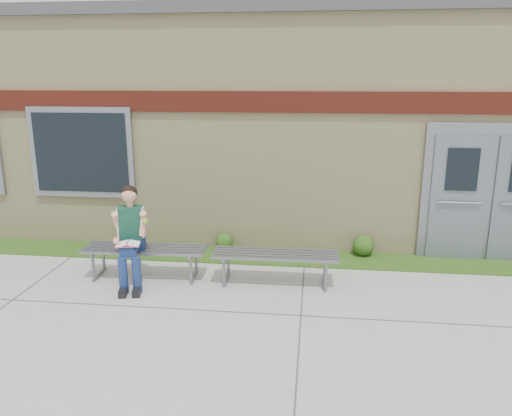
# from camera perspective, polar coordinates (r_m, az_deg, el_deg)

# --- Properties ---
(ground) EXTENTS (80.00, 80.00, 0.00)m
(ground) POSITION_cam_1_polar(r_m,az_deg,el_deg) (6.30, -4.38, -13.76)
(ground) COLOR #9E9E99
(ground) RESTS_ON ground
(grass_strip) EXTENTS (16.00, 0.80, 0.02)m
(grass_strip) POSITION_cam_1_polar(r_m,az_deg,el_deg) (8.64, -1.08, -5.50)
(grass_strip) COLOR #1F4713
(grass_strip) RESTS_ON ground
(school_building) EXTENTS (16.20, 6.22, 4.20)m
(school_building) POSITION_cam_1_polar(r_m,az_deg,el_deg) (11.50, 1.20, 10.29)
(school_building) COLOR beige
(school_building) RESTS_ON ground
(bench_left) EXTENTS (1.88, 0.59, 0.48)m
(bench_left) POSITION_cam_1_polar(r_m,az_deg,el_deg) (7.84, -12.56, -5.20)
(bench_left) COLOR slate
(bench_left) RESTS_ON ground
(bench_right) EXTENTS (1.86, 0.53, 0.48)m
(bench_right) POSITION_cam_1_polar(r_m,az_deg,el_deg) (7.44, 2.23, -5.97)
(bench_right) COLOR slate
(bench_right) RESTS_ON ground
(girl) EXTENTS (0.58, 0.92, 1.47)m
(girl) POSITION_cam_1_polar(r_m,az_deg,el_deg) (7.57, -14.15, -2.94)
(girl) COLOR navy
(girl) RESTS_ON ground
(shrub_mid) EXTENTS (0.31, 0.31, 0.31)m
(shrub_mid) POSITION_cam_1_polar(r_m,az_deg,el_deg) (8.88, -3.65, -3.83)
(shrub_mid) COLOR #1F4713
(shrub_mid) RESTS_ON grass_strip
(shrub_east) EXTENTS (0.36, 0.36, 0.36)m
(shrub_east) POSITION_cam_1_polar(r_m,az_deg,el_deg) (8.78, 12.17, -4.19)
(shrub_east) COLOR #1F4713
(shrub_east) RESTS_ON grass_strip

